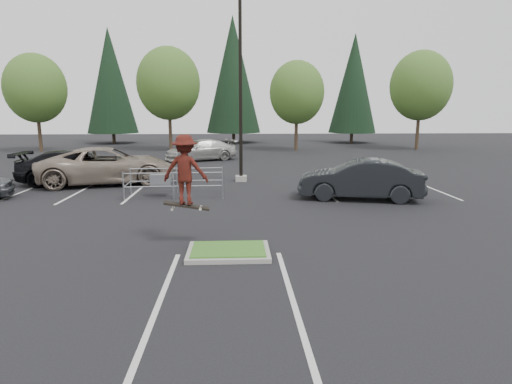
{
  "coord_description": "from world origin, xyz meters",
  "views": [
    {
      "loc": [
        0.21,
        -11.0,
        3.8
      ],
      "look_at": [
        0.81,
        1.5,
        1.4
      ],
      "focal_mm": 30.0,
      "sensor_mm": 36.0,
      "label": 1
    }
  ],
  "objects_px": {
    "conif_a": "(110,81)",
    "car_l_black": "(78,167)",
    "car_l_tan": "(107,166)",
    "car_far_silver": "(202,150)",
    "decid_d": "(420,88)",
    "conif_b": "(233,75)",
    "decid_c": "(297,94)",
    "decid_a": "(36,90)",
    "cart_corral": "(164,180)",
    "conif_c": "(354,84)",
    "car_r_charc": "(360,179)",
    "light_pole": "(241,96)",
    "skateboarder": "(185,170)",
    "decid_b": "(169,86)"
  },
  "relations": [
    {
      "from": "conif_a",
      "to": "car_l_black",
      "type": "bearing_deg",
      "value": -78.11
    },
    {
      "from": "car_l_tan",
      "to": "car_far_silver",
      "type": "bearing_deg",
      "value": -35.14
    },
    {
      "from": "decid_d",
      "to": "conif_b",
      "type": "relative_size",
      "value": 0.65
    },
    {
      "from": "decid_d",
      "to": "decid_c",
      "type": "bearing_deg",
      "value": -177.61
    },
    {
      "from": "decid_a",
      "to": "car_far_silver",
      "type": "xyz_separation_m",
      "value": [
        15.65,
        -8.03,
        -4.79
      ]
    },
    {
      "from": "decid_c",
      "to": "cart_corral",
      "type": "height_order",
      "value": "decid_c"
    },
    {
      "from": "conif_c",
      "to": "conif_a",
      "type": "bearing_deg",
      "value": 178.98
    },
    {
      "from": "car_r_charc",
      "to": "conif_a",
      "type": "bearing_deg",
      "value": -136.69
    },
    {
      "from": "conif_b",
      "to": "conif_a",
      "type": "bearing_deg",
      "value": -177.95
    },
    {
      "from": "decid_c",
      "to": "cart_corral",
      "type": "relative_size",
      "value": 1.94
    },
    {
      "from": "car_l_tan",
      "to": "car_far_silver",
      "type": "relative_size",
      "value": 1.26
    },
    {
      "from": "decid_d",
      "to": "conif_c",
      "type": "height_order",
      "value": "conif_c"
    },
    {
      "from": "light_pole",
      "to": "conif_a",
      "type": "xyz_separation_m",
      "value": [
        -14.5,
        28.0,
        2.54
      ]
    },
    {
      "from": "light_pole",
      "to": "skateboarder",
      "type": "distance_m",
      "value": 11.39
    },
    {
      "from": "cart_corral",
      "to": "skateboarder",
      "type": "distance_m",
      "value": 7.34
    },
    {
      "from": "light_pole",
      "to": "decid_a",
      "type": "distance_m",
      "value": 25.86
    },
    {
      "from": "conif_a",
      "to": "conif_b",
      "type": "distance_m",
      "value": 14.03
    },
    {
      "from": "decid_b",
      "to": "conif_b",
      "type": "bearing_deg",
      "value": 58.91
    },
    {
      "from": "decid_d",
      "to": "cart_corral",
      "type": "relative_size",
      "value": 2.18
    },
    {
      "from": "conif_c",
      "to": "car_far_silver",
      "type": "distance_m",
      "value": 24.71
    },
    {
      "from": "decid_d",
      "to": "cart_corral",
      "type": "bearing_deg",
      "value": -133.18
    },
    {
      "from": "light_pole",
      "to": "decid_d",
      "type": "bearing_deg",
      "value": 46.35
    },
    {
      "from": "skateboarder",
      "to": "cart_corral",
      "type": "bearing_deg",
      "value": -66.46
    },
    {
      "from": "decid_b",
      "to": "decid_c",
      "type": "bearing_deg",
      "value": -3.34
    },
    {
      "from": "decid_a",
      "to": "skateboarder",
      "type": "relative_size",
      "value": 4.11
    },
    {
      "from": "conif_b",
      "to": "conif_c",
      "type": "distance_m",
      "value": 14.07
    },
    {
      "from": "skateboarder",
      "to": "car_l_tan",
      "type": "distance_m",
      "value": 11.82
    },
    {
      "from": "decid_a",
      "to": "decid_b",
      "type": "height_order",
      "value": "decid_b"
    },
    {
      "from": "light_pole",
      "to": "car_l_black",
      "type": "relative_size",
      "value": 1.68
    },
    {
      "from": "decid_b",
      "to": "decid_c",
      "type": "relative_size",
      "value": 1.15
    },
    {
      "from": "decid_a",
      "to": "car_l_tan",
      "type": "distance_m",
      "value": 22.3
    },
    {
      "from": "decid_b",
      "to": "conif_a",
      "type": "bearing_deg",
      "value": 130.17
    },
    {
      "from": "decid_b",
      "to": "decid_d",
      "type": "distance_m",
      "value": 24.0
    },
    {
      "from": "car_l_black",
      "to": "decid_b",
      "type": "bearing_deg",
      "value": -7.39
    },
    {
      "from": "conif_a",
      "to": "cart_corral",
      "type": "bearing_deg",
      "value": -71.01
    },
    {
      "from": "decid_b",
      "to": "cart_corral",
      "type": "distance_m",
      "value": 23.36
    },
    {
      "from": "decid_a",
      "to": "cart_corral",
      "type": "relative_size",
      "value": 2.06
    },
    {
      "from": "car_far_silver",
      "to": "decid_c",
      "type": "bearing_deg",
      "value": 110.04
    },
    {
      "from": "conif_b",
      "to": "cart_corral",
      "type": "bearing_deg",
      "value": -95.24
    },
    {
      "from": "conif_c",
      "to": "light_pole",
      "type": "bearing_deg",
      "value": -116.15
    },
    {
      "from": "car_far_silver",
      "to": "decid_b",
      "type": "bearing_deg",
      "value": -179.96
    },
    {
      "from": "car_r_charc",
      "to": "car_l_black",
      "type": "bearing_deg",
      "value": -95.7
    },
    {
      "from": "conif_b",
      "to": "car_l_black",
      "type": "bearing_deg",
      "value": -105.42
    },
    {
      "from": "light_pole",
      "to": "skateboarder",
      "type": "relative_size",
      "value": 4.67
    },
    {
      "from": "decid_a",
      "to": "car_far_silver",
      "type": "distance_m",
      "value": 18.23
    },
    {
      "from": "decid_d",
      "to": "car_l_tan",
      "type": "distance_m",
      "value": 31.29
    },
    {
      "from": "decid_b",
      "to": "car_l_tan",
      "type": "distance_m",
      "value": 19.71
    },
    {
      "from": "conif_b",
      "to": "car_l_black",
      "type": "distance_m",
      "value": 30.88
    },
    {
      "from": "car_l_tan",
      "to": "skateboarder",
      "type": "bearing_deg",
      "value": -166.83
    },
    {
      "from": "cart_corral",
      "to": "car_far_silver",
      "type": "bearing_deg",
      "value": 85.16
    }
  ]
}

